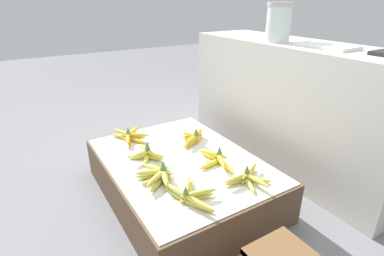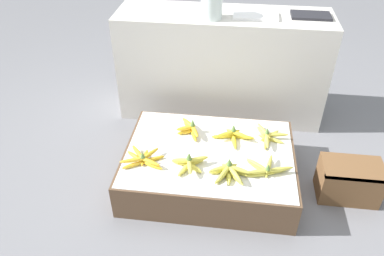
{
  "view_description": "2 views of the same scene",
  "coord_description": "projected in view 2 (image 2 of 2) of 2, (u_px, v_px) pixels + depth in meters",
  "views": [
    {
      "loc": [
        1.22,
        -0.68,
        1.02
      ],
      "look_at": [
        -0.09,
        0.13,
        0.35
      ],
      "focal_mm": 28.0,
      "sensor_mm": 36.0,
      "label": 1
    },
    {
      "loc": [
        0.11,
        -1.7,
        1.67
      ],
      "look_at": [
        -0.11,
        0.05,
        0.36
      ],
      "focal_mm": 35.0,
      "sensor_mm": 36.0,
      "label": 2
    }
  ],
  "objects": [
    {
      "name": "ground_plane",
      "position": [
        209.0,
        179.0,
        2.36
      ],
      "size": [
        10.0,
        10.0,
        0.0
      ],
      "primitive_type": "plane",
      "color": "slate"
    },
    {
      "name": "display_platform",
      "position": [
        209.0,
        166.0,
        2.3
      ],
      "size": [
        1.01,
        0.75,
        0.23
      ],
      "color": "brown",
      "rests_on": "ground_plane"
    },
    {
      "name": "back_vendor_table",
      "position": [
        222.0,
        65.0,
        2.76
      ],
      "size": [
        1.49,
        0.44,
        0.78
      ],
      "color": "beige",
      "rests_on": "ground_plane"
    },
    {
      "name": "wooden_crate",
      "position": [
        349.0,
        181.0,
        2.19
      ],
      "size": [
        0.34,
        0.21,
        0.24
      ],
      "color": "brown",
      "rests_on": "ground_plane"
    },
    {
      "name": "banana_bunch_front_left",
      "position": [
        143.0,
        159.0,
        2.14
      ],
      "size": [
        0.25,
        0.19,
        0.09
      ],
      "color": "gold",
      "rests_on": "display_platform"
    },
    {
      "name": "banana_bunch_front_midleft",
      "position": [
        189.0,
        163.0,
        2.1
      ],
      "size": [
        0.22,
        0.17,
        0.1
      ],
      "color": "#DBCC4C",
      "rests_on": "display_platform"
    },
    {
      "name": "banana_bunch_front_midright",
      "position": [
        229.0,
        171.0,
        2.05
      ],
      "size": [
        0.24,
        0.18,
        0.1
      ],
      "color": "gold",
      "rests_on": "display_platform"
    },
    {
      "name": "banana_bunch_front_right",
      "position": [
        266.0,
        169.0,
        2.07
      ],
      "size": [
        0.27,
        0.18,
        0.08
      ],
      "color": "gold",
      "rests_on": "display_platform"
    },
    {
      "name": "banana_bunch_middle_midleft",
      "position": [
        190.0,
        129.0,
        2.36
      ],
      "size": [
        0.16,
        0.2,
        0.1
      ],
      "color": "gold",
      "rests_on": "display_platform"
    },
    {
      "name": "banana_bunch_middle_midright",
      "position": [
        233.0,
        136.0,
        2.31
      ],
      "size": [
        0.27,
        0.17,
        0.1
      ],
      "color": "yellow",
      "rests_on": "display_platform"
    },
    {
      "name": "banana_bunch_middle_right",
      "position": [
        268.0,
        136.0,
        2.31
      ],
      "size": [
        0.2,
        0.25,
        0.09
      ],
      "color": "#DBCC4C",
      "rests_on": "display_platform"
    },
    {
      "name": "glass_jar",
      "position": [
        212.0,
        2.0,
        2.39
      ],
      "size": [
        0.15,
        0.15,
        0.22
      ],
      "color": "silver",
      "rests_on": "back_vendor_table"
    },
    {
      "name": "foam_tray_white",
      "position": [
        256.0,
        16.0,
        2.47
      ],
      "size": [
        0.3,
        0.17,
        0.02
      ],
      "color": "white",
      "rests_on": "back_vendor_table"
    },
    {
      "name": "foam_tray_dark",
      "position": [
        311.0,
        15.0,
        2.47
      ],
      "size": [
        0.26,
        0.15,
        0.02
      ],
      "color": "#232328",
      "rests_on": "back_vendor_table"
    }
  ]
}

